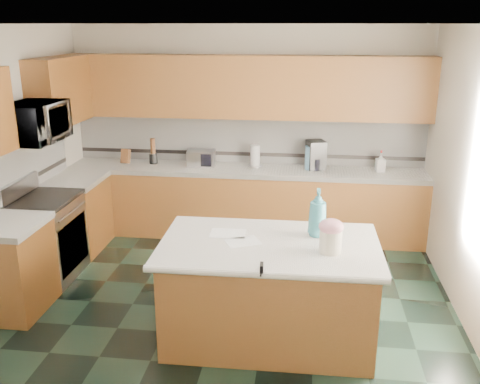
# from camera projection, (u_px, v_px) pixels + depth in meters

# --- Properties ---
(floor) EXTENTS (4.60, 4.60, 0.00)m
(floor) POSITION_uv_depth(u_px,v_px,m) (220.00, 310.00, 5.28)
(floor) COLOR black
(floor) RESTS_ON ground
(ceiling) EXTENTS (4.60, 4.60, 0.00)m
(ceiling) POSITION_uv_depth(u_px,v_px,m) (217.00, 24.00, 4.46)
(ceiling) COLOR white
(ceiling) RESTS_ON ground
(wall_back) EXTENTS (4.60, 0.04, 2.70)m
(wall_back) POSITION_uv_depth(u_px,v_px,m) (248.00, 130.00, 7.06)
(wall_back) COLOR beige
(wall_back) RESTS_ON ground
(wall_front) EXTENTS (4.60, 0.04, 2.70)m
(wall_front) POSITION_uv_depth(u_px,v_px,m) (143.00, 307.00, 2.68)
(wall_front) COLOR beige
(wall_front) RESTS_ON ground
(back_base_cab) EXTENTS (4.60, 0.60, 0.86)m
(back_base_cab) POSITION_uv_depth(u_px,v_px,m) (245.00, 204.00, 7.04)
(back_base_cab) COLOR #47270D
(back_base_cab) RESTS_ON ground
(back_countertop) EXTENTS (4.60, 0.64, 0.06)m
(back_countertop) POSITION_uv_depth(u_px,v_px,m) (245.00, 170.00, 6.90)
(back_countertop) COLOR white
(back_countertop) RESTS_ON back_base_cab
(back_upper_cab) EXTENTS (4.60, 0.33, 0.78)m
(back_upper_cab) POSITION_uv_depth(u_px,v_px,m) (246.00, 87.00, 6.71)
(back_upper_cab) COLOR #47270D
(back_upper_cab) RESTS_ON wall_back
(back_backsplash) EXTENTS (4.60, 0.02, 0.63)m
(back_backsplash) POSITION_uv_depth(u_px,v_px,m) (247.00, 139.00, 7.07)
(back_backsplash) COLOR silver
(back_backsplash) RESTS_ON back_countertop
(back_accent_band) EXTENTS (4.60, 0.01, 0.05)m
(back_accent_band) POSITION_uv_depth(u_px,v_px,m) (247.00, 154.00, 7.12)
(back_accent_band) COLOR black
(back_accent_band) RESTS_ON back_countertop
(left_base_cab_rear) EXTENTS (0.60, 0.82, 0.86)m
(left_base_cab_rear) POSITION_uv_depth(u_px,v_px,m) (78.00, 216.00, 6.61)
(left_base_cab_rear) COLOR #47270D
(left_base_cab_rear) RESTS_ON ground
(left_counter_rear) EXTENTS (0.64, 0.82, 0.06)m
(left_counter_rear) POSITION_uv_depth(u_px,v_px,m) (74.00, 180.00, 6.47)
(left_counter_rear) COLOR white
(left_counter_rear) RESTS_ON left_base_cab_rear
(left_base_cab_front) EXTENTS (0.60, 0.72, 0.86)m
(left_base_cab_front) POSITION_uv_depth(u_px,v_px,m) (12.00, 270.00, 5.16)
(left_base_cab_front) COLOR #47270D
(left_base_cab_front) RESTS_ON ground
(left_counter_front) EXTENTS (0.64, 0.72, 0.06)m
(left_counter_front) POSITION_uv_depth(u_px,v_px,m) (6.00, 225.00, 5.03)
(left_counter_front) COLOR white
(left_counter_front) RESTS_ON left_base_cab_front
(left_backsplash) EXTENTS (0.02, 2.30, 0.63)m
(left_backsplash) POSITION_uv_depth(u_px,v_px,m) (16.00, 167.00, 5.70)
(left_backsplash) COLOR silver
(left_backsplash) RESTS_ON wall_left
(left_accent_band) EXTENTS (0.01, 2.30, 0.05)m
(left_accent_band) POSITION_uv_depth(u_px,v_px,m) (19.00, 185.00, 5.76)
(left_accent_band) COLOR black
(left_accent_band) RESTS_ON wall_left
(left_upper_cab_rear) EXTENTS (0.33, 1.09, 0.78)m
(left_upper_cab_rear) POSITION_uv_depth(u_px,v_px,m) (60.00, 91.00, 6.30)
(left_upper_cab_rear) COLOR #47270D
(left_upper_cab_rear) RESTS_ON wall_left
(range_body) EXTENTS (0.60, 0.76, 0.88)m
(range_body) POSITION_uv_depth(u_px,v_px,m) (48.00, 239.00, 5.86)
(range_body) COLOR #B7B7BC
(range_body) RESTS_ON ground
(range_oven_door) EXTENTS (0.02, 0.68, 0.55)m
(range_oven_door) POSITION_uv_depth(u_px,v_px,m) (73.00, 244.00, 5.84)
(range_oven_door) COLOR black
(range_oven_door) RESTS_ON range_body
(range_cooktop) EXTENTS (0.62, 0.78, 0.04)m
(range_cooktop) POSITION_uv_depth(u_px,v_px,m) (43.00, 200.00, 5.72)
(range_cooktop) COLOR black
(range_cooktop) RESTS_ON range_body
(range_handle) EXTENTS (0.02, 0.66, 0.02)m
(range_handle) POSITION_uv_depth(u_px,v_px,m) (73.00, 211.00, 5.72)
(range_handle) COLOR #B7B7BC
(range_handle) RESTS_ON range_body
(range_backguard) EXTENTS (0.06, 0.76, 0.18)m
(range_backguard) POSITION_uv_depth(u_px,v_px,m) (19.00, 188.00, 5.72)
(range_backguard) COLOR #B7B7BC
(range_backguard) RESTS_ON range_body
(microwave) EXTENTS (0.50, 0.73, 0.41)m
(microwave) POSITION_uv_depth(u_px,v_px,m) (34.00, 123.00, 5.47)
(microwave) COLOR #B7B7BC
(microwave) RESTS_ON wall_left
(island_base) EXTENTS (1.78, 1.03, 0.86)m
(island_base) POSITION_uv_depth(u_px,v_px,m) (269.00, 294.00, 4.70)
(island_base) COLOR #47270D
(island_base) RESTS_ON ground
(island_top) EXTENTS (1.88, 1.13, 0.06)m
(island_top) POSITION_uv_depth(u_px,v_px,m) (270.00, 246.00, 4.56)
(island_top) COLOR white
(island_top) RESTS_ON island_base
(island_bullnose) EXTENTS (1.87, 0.08, 0.06)m
(island_bullnose) POSITION_uv_depth(u_px,v_px,m) (264.00, 275.00, 4.04)
(island_bullnose) COLOR white
(island_bullnose) RESTS_ON island_base
(treat_jar) EXTENTS (0.20, 0.20, 0.19)m
(treat_jar) POSITION_uv_depth(u_px,v_px,m) (330.00, 241.00, 4.34)
(treat_jar) COLOR #F2E7CD
(treat_jar) RESTS_ON island_top
(treat_jar_lid) EXTENTS (0.20, 0.20, 0.13)m
(treat_jar_lid) POSITION_uv_depth(u_px,v_px,m) (331.00, 227.00, 4.30)
(treat_jar_lid) COLOR pink
(treat_jar_lid) RESTS_ON treat_jar
(treat_jar_knob) EXTENTS (0.07, 0.02, 0.02)m
(treat_jar_knob) POSITION_uv_depth(u_px,v_px,m) (332.00, 221.00, 4.29)
(treat_jar_knob) COLOR tan
(treat_jar_knob) RESTS_ON treat_jar_lid
(treat_jar_knob_end_l) EXTENTS (0.03, 0.03, 0.03)m
(treat_jar_knob_end_l) POSITION_uv_depth(u_px,v_px,m) (327.00, 221.00, 4.29)
(treat_jar_knob_end_l) COLOR tan
(treat_jar_knob_end_l) RESTS_ON treat_jar_lid
(treat_jar_knob_end_r) EXTENTS (0.03, 0.03, 0.03)m
(treat_jar_knob_end_r) POSITION_uv_depth(u_px,v_px,m) (336.00, 222.00, 4.28)
(treat_jar_knob_end_r) COLOR tan
(treat_jar_knob_end_r) RESTS_ON treat_jar_lid
(soap_bottle_island) EXTENTS (0.16, 0.17, 0.43)m
(soap_bottle_island) POSITION_uv_depth(u_px,v_px,m) (318.00, 213.00, 4.64)
(soap_bottle_island) COLOR teal
(soap_bottle_island) RESTS_ON island_top
(paper_sheet_a) EXTENTS (0.35, 0.32, 0.00)m
(paper_sheet_a) POSITION_uv_depth(u_px,v_px,m) (243.00, 242.00, 4.57)
(paper_sheet_a) COLOR white
(paper_sheet_a) RESTS_ON island_top
(paper_sheet_b) EXTENTS (0.32, 0.24, 0.00)m
(paper_sheet_b) POSITION_uv_depth(u_px,v_px,m) (228.00, 233.00, 4.75)
(paper_sheet_b) COLOR white
(paper_sheet_b) RESTS_ON island_top
(clamp_body) EXTENTS (0.03, 0.09, 0.08)m
(clamp_body) POSITION_uv_depth(u_px,v_px,m) (262.00, 269.00, 4.05)
(clamp_body) COLOR black
(clamp_body) RESTS_ON island_top
(clamp_handle) EXTENTS (0.01, 0.06, 0.01)m
(clamp_handle) POSITION_uv_depth(u_px,v_px,m) (261.00, 274.00, 4.00)
(clamp_handle) COLOR black
(clamp_handle) RESTS_ON island_top
(knife_block) EXTENTS (0.11, 0.15, 0.21)m
(knife_block) POSITION_uv_depth(u_px,v_px,m) (126.00, 156.00, 7.10)
(knife_block) COLOR #472814
(knife_block) RESTS_ON back_countertop
(utensil_crock) EXTENTS (0.11, 0.11, 0.14)m
(utensil_crock) POSITION_uv_depth(u_px,v_px,m) (153.00, 158.00, 7.10)
(utensil_crock) COLOR black
(utensil_crock) RESTS_ON back_countertop
(utensil_bundle) EXTENTS (0.06, 0.06, 0.20)m
(utensil_bundle) POSITION_uv_depth(u_px,v_px,m) (153.00, 146.00, 7.04)
(utensil_bundle) COLOR #472814
(utensil_bundle) RESTS_ON utensil_crock
(toaster_oven) EXTENTS (0.37, 0.27, 0.20)m
(toaster_oven) POSITION_uv_depth(u_px,v_px,m) (201.00, 158.00, 6.98)
(toaster_oven) COLOR #B7B7BC
(toaster_oven) RESTS_ON back_countertop
(toaster_oven_door) EXTENTS (0.31, 0.01, 0.16)m
(toaster_oven_door) POSITION_uv_depth(u_px,v_px,m) (199.00, 160.00, 6.87)
(toaster_oven_door) COLOR black
(toaster_oven_door) RESTS_ON toaster_oven
(paper_towel) EXTENTS (0.13, 0.13, 0.28)m
(paper_towel) POSITION_uv_depth(u_px,v_px,m) (255.00, 156.00, 6.93)
(paper_towel) COLOR white
(paper_towel) RESTS_ON back_countertop
(paper_towel_base) EXTENTS (0.19, 0.19, 0.01)m
(paper_towel_base) POSITION_uv_depth(u_px,v_px,m) (255.00, 166.00, 6.97)
(paper_towel_base) COLOR #B7B7BC
(paper_towel_base) RESTS_ON back_countertop
(water_jug) EXTENTS (0.18, 0.18, 0.30)m
(water_jug) POSITION_uv_depth(u_px,v_px,m) (312.00, 158.00, 6.80)
(water_jug) COLOR #74B2D8
(water_jug) RESTS_ON back_countertop
(water_jug_neck) EXTENTS (0.09, 0.09, 0.04)m
(water_jug_neck) POSITION_uv_depth(u_px,v_px,m) (313.00, 144.00, 6.75)
(water_jug_neck) COLOR #74B2D8
(water_jug_neck) RESTS_ON water_jug
(coffee_maker) EXTENTS (0.28, 0.29, 0.36)m
(coffee_maker) POSITION_uv_depth(u_px,v_px,m) (316.00, 155.00, 6.80)
(coffee_maker) COLOR black
(coffee_maker) RESTS_ON back_countertop
(coffee_carafe) EXTENTS (0.15, 0.15, 0.15)m
(coffee_carafe) POSITION_uv_depth(u_px,v_px,m) (315.00, 164.00, 6.79)
(coffee_carafe) COLOR black
(coffee_carafe) RESTS_ON back_countertop
(soap_bottle_back) EXTENTS (0.12, 0.13, 0.24)m
(soap_bottle_back) POSITION_uv_depth(u_px,v_px,m) (381.00, 162.00, 6.70)
(soap_bottle_back) COLOR white
(soap_bottle_back) RESTS_ON back_countertop
(soap_back_cap) EXTENTS (0.02, 0.02, 0.03)m
(soap_back_cap) POSITION_uv_depth(u_px,v_px,m) (381.00, 152.00, 6.65)
(soap_back_cap) COLOR red
(soap_back_cap) RESTS_ON soap_bottle_back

